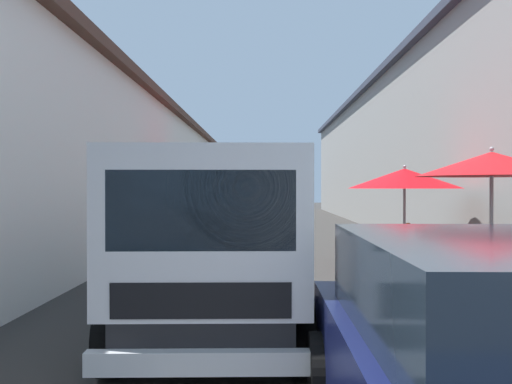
{
  "coord_description": "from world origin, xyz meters",
  "views": [
    {
      "loc": [
        -1.19,
        0.63,
        1.73
      ],
      "look_at": [
        7.15,
        0.76,
        1.66
      ],
      "focal_mm": 37.09,
      "sensor_mm": 36.0,
      "label": 1
    }
  ],
  "objects_px": {
    "fruit_stall_mid_lane": "(405,189)",
    "delivery_truck": "(213,254)",
    "fruit_stall_near_left": "(491,187)",
    "vendor_by_crates": "(264,213)",
    "fruit_stall_near_right": "(196,182)",
    "parked_scooter": "(183,256)",
    "hatchback_car": "(508,374)",
    "vendor_in_shade": "(228,212)"
  },
  "relations": [
    {
      "from": "delivery_truck",
      "to": "vendor_by_crates",
      "type": "distance_m",
      "value": 11.11
    },
    {
      "from": "parked_scooter",
      "to": "vendor_by_crates",
      "type": "bearing_deg",
      "value": -12.56
    },
    {
      "from": "vendor_in_shade",
      "to": "parked_scooter",
      "type": "height_order",
      "value": "vendor_in_shade"
    },
    {
      "from": "fruit_stall_near_right",
      "to": "parked_scooter",
      "type": "height_order",
      "value": "fruit_stall_near_right"
    },
    {
      "from": "hatchback_car",
      "to": "fruit_stall_near_right",
      "type": "bearing_deg",
      "value": 14.25
    },
    {
      "from": "fruit_stall_mid_lane",
      "to": "hatchback_car",
      "type": "distance_m",
      "value": 8.89
    },
    {
      "from": "fruit_stall_near_left",
      "to": "vendor_in_shade",
      "type": "relative_size",
      "value": 1.51
    },
    {
      "from": "fruit_stall_mid_lane",
      "to": "hatchback_car",
      "type": "height_order",
      "value": "fruit_stall_mid_lane"
    },
    {
      "from": "fruit_stall_near_left",
      "to": "delivery_truck",
      "type": "xyz_separation_m",
      "value": [
        -2.57,
        3.99,
        -0.69
      ]
    },
    {
      "from": "delivery_truck",
      "to": "vendor_by_crates",
      "type": "bearing_deg",
      "value": -2.72
    },
    {
      "from": "fruit_stall_near_left",
      "to": "vendor_in_shade",
      "type": "xyz_separation_m",
      "value": [
        9.89,
        4.66,
        -0.84
      ]
    },
    {
      "from": "vendor_by_crates",
      "to": "parked_scooter",
      "type": "height_order",
      "value": "vendor_by_crates"
    },
    {
      "from": "fruit_stall_mid_lane",
      "to": "vendor_by_crates",
      "type": "bearing_deg",
      "value": 30.97
    },
    {
      "from": "vendor_by_crates",
      "to": "hatchback_car",
      "type": "bearing_deg",
      "value": -174.56
    },
    {
      "from": "fruit_stall_near_right",
      "to": "fruit_stall_near_left",
      "type": "relative_size",
      "value": 1.15
    },
    {
      "from": "fruit_stall_near_left",
      "to": "delivery_truck",
      "type": "height_order",
      "value": "fruit_stall_near_left"
    },
    {
      "from": "delivery_truck",
      "to": "hatchback_car",
      "type": "bearing_deg",
      "value": -145.49
    },
    {
      "from": "vendor_by_crates",
      "to": "parked_scooter",
      "type": "distance_m",
      "value": 6.94
    },
    {
      "from": "vendor_by_crates",
      "to": "fruit_stall_near_right",
      "type": "bearing_deg",
      "value": 104.75
    },
    {
      "from": "vendor_in_shade",
      "to": "fruit_stall_near_right",
      "type": "bearing_deg",
      "value": 155.91
    },
    {
      "from": "hatchback_car",
      "to": "parked_scooter",
      "type": "xyz_separation_m",
      "value": [
        7.02,
        2.82,
        -0.29
      ]
    },
    {
      "from": "fruit_stall_near_left",
      "to": "vendor_by_crates",
      "type": "height_order",
      "value": "fruit_stall_near_left"
    },
    {
      "from": "fruit_stall_near_right",
      "to": "parked_scooter",
      "type": "relative_size",
      "value": 1.6
    },
    {
      "from": "fruit_stall_mid_lane",
      "to": "vendor_by_crates",
      "type": "distance_m",
      "value": 6.01
    },
    {
      "from": "fruit_stall_near_right",
      "to": "fruit_stall_mid_lane",
      "type": "bearing_deg",
      "value": -131.79
    },
    {
      "from": "fruit_stall_mid_lane",
      "to": "vendor_by_crates",
      "type": "height_order",
      "value": "fruit_stall_mid_lane"
    },
    {
      "from": "fruit_stall_near_right",
      "to": "fruit_stall_near_left",
      "type": "xyz_separation_m",
      "value": [
        -7.99,
        -5.51,
        -0.17
      ]
    },
    {
      "from": "fruit_stall_near_right",
      "to": "hatchback_car",
      "type": "relative_size",
      "value": 0.69
    },
    {
      "from": "hatchback_car",
      "to": "delivery_truck",
      "type": "relative_size",
      "value": 0.79
    },
    {
      "from": "hatchback_car",
      "to": "delivery_truck",
      "type": "xyz_separation_m",
      "value": [
        2.67,
        1.84,
        0.3
      ]
    },
    {
      "from": "fruit_stall_near_right",
      "to": "vendor_by_crates",
      "type": "xyz_separation_m",
      "value": [
        0.54,
        -2.05,
        -0.97
      ]
    },
    {
      "from": "hatchback_car",
      "to": "vendor_by_crates",
      "type": "bearing_deg",
      "value": 5.44
    },
    {
      "from": "fruit_stall_near_left",
      "to": "vendor_in_shade",
      "type": "bearing_deg",
      "value": 25.24
    },
    {
      "from": "fruit_stall_near_right",
      "to": "vendor_by_crates",
      "type": "relative_size",
      "value": 1.68
    },
    {
      "from": "delivery_truck",
      "to": "parked_scooter",
      "type": "relative_size",
      "value": 2.94
    },
    {
      "from": "vendor_in_shade",
      "to": "parked_scooter",
      "type": "bearing_deg",
      "value": 177.84
    },
    {
      "from": "fruit_stall_mid_lane",
      "to": "delivery_truck",
      "type": "distance_m",
      "value": 7.01
    },
    {
      "from": "fruit_stall_near_left",
      "to": "fruit_stall_mid_lane",
      "type": "bearing_deg",
      "value": 6.59
    },
    {
      "from": "fruit_stall_near_left",
      "to": "hatchback_car",
      "type": "distance_m",
      "value": 5.76
    },
    {
      "from": "fruit_stall_mid_lane",
      "to": "fruit_stall_near_right",
      "type": "xyz_separation_m",
      "value": [
        4.58,
        5.12,
        0.21
      ]
    },
    {
      "from": "vendor_by_crates",
      "to": "fruit_stall_mid_lane",
      "type": "bearing_deg",
      "value": -149.03
    },
    {
      "from": "delivery_truck",
      "to": "vendor_in_shade",
      "type": "xyz_separation_m",
      "value": [
        12.47,
        0.67,
        -0.15
      ]
    }
  ]
}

